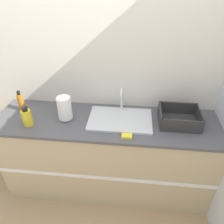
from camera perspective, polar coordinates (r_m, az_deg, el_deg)
The scene contains 9 objects.
ground_plane at distance 2.52m, azimuth -1.84°, elevation -23.18°, with size 12.00×12.00×0.00m, color tan.
wall_back at distance 2.12m, azimuth -0.34°, elevation 11.37°, with size 4.49×0.06×2.60m.
counter_cabinet at distance 2.34m, azimuth -1.12°, elevation -11.25°, with size 2.11×0.59×0.91m.
sink at distance 2.04m, azimuth 2.16°, elevation -1.69°, with size 0.59×0.38×0.26m.
paper_towel_roll at distance 2.05m, azimuth -12.28°, elevation 0.96°, with size 0.13×0.13×0.23m.
dish_rack at distance 2.08m, azimuth 17.11°, elevation -1.69°, with size 0.36×0.30×0.13m.
bottle_amber at distance 2.32m, azimuth -22.71°, elevation 2.50°, with size 0.06×0.06×0.21m.
bottle_yellow at distance 2.09m, azimuth -21.36°, elevation -1.29°, with size 0.09×0.09×0.18m.
sponge at distance 1.85m, azimuth 3.90°, elevation -6.27°, with size 0.09×0.06×0.02m.
Camera 1 is at (0.21, -1.34, 2.12)m, focal length 35.00 mm.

